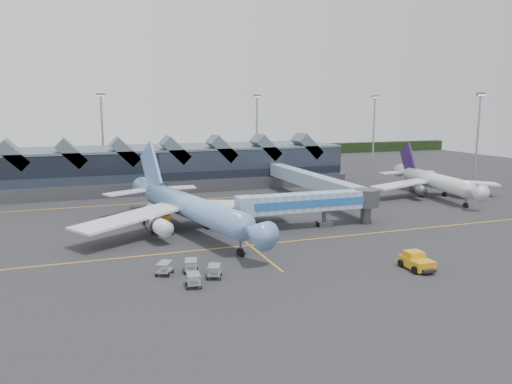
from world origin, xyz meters
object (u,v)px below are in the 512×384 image
object	(u,v)px
regional_jet	(434,181)
pushback_tug	(417,262)
main_airliner	(189,206)
fuel_truck	(156,217)
jet_bridge	(319,202)

from	to	relation	value
regional_jet	pushback_tug	bearing A→B (deg)	-122.60
pushback_tug	main_airliner	bearing A→B (deg)	130.24
regional_jet	fuel_truck	xyz separation A→B (m)	(-59.87, -7.80, -1.61)
main_airliner	jet_bridge	size ratio (longest dim) A/B	1.70
regional_jet	main_airliner	bearing A→B (deg)	-159.51
main_airliner	regional_jet	world-z (taller)	main_airliner
jet_bridge	pushback_tug	size ratio (longest dim) A/B	5.24
main_airliner	pushback_tug	distance (m)	34.69
fuel_truck	jet_bridge	bearing A→B (deg)	-22.29
main_airliner	pushback_tug	size ratio (longest dim) A/B	8.92
jet_bridge	fuel_truck	distance (m)	26.02
regional_jet	jet_bridge	xyz separation A→B (m)	(-35.26, -15.98, 0.56)
fuel_truck	regional_jet	bearing A→B (deg)	3.51
jet_bridge	fuel_truck	bearing A→B (deg)	162.56
fuel_truck	pushback_tug	distance (m)	40.50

